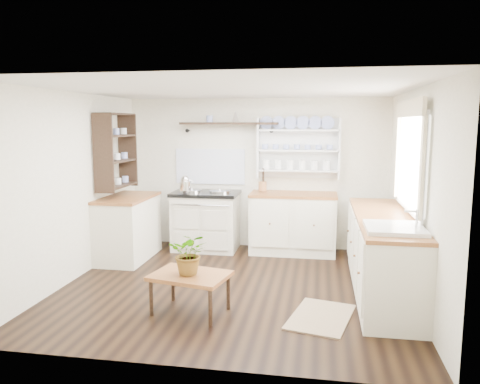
{
  "coord_description": "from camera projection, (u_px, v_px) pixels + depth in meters",
  "views": [
    {
      "loc": [
        0.97,
        -5.25,
        1.92
      ],
      "look_at": [
        0.03,
        0.25,
        1.1
      ],
      "focal_mm": 35.0,
      "sensor_mm": 36.0,
      "label": 1
    }
  ],
  "objects": [
    {
      "name": "floor",
      "position": [
        234.0,
        286.0,
        5.56
      ],
      "size": [
        4.0,
        3.8,
        0.01
      ],
      "primitive_type": "cube",
      "color": "black",
      "rests_on": "ground"
    },
    {
      "name": "wall_back",
      "position": [
        256.0,
        174.0,
        7.25
      ],
      "size": [
        4.0,
        0.02,
        2.3
      ],
      "primitive_type": "cube",
      "color": "beige",
      "rests_on": "ground"
    },
    {
      "name": "wall_right",
      "position": [
        415.0,
        195.0,
        5.06
      ],
      "size": [
        0.02,
        3.8,
        2.3
      ],
      "primitive_type": "cube",
      "color": "beige",
      "rests_on": "ground"
    },
    {
      "name": "wall_left",
      "position": [
        74.0,
        187.0,
        5.73
      ],
      "size": [
        0.02,
        3.8,
        2.3
      ],
      "primitive_type": "cube",
      "color": "beige",
      "rests_on": "ground"
    },
    {
      "name": "ceiling",
      "position": [
        234.0,
        89.0,
        5.23
      ],
      "size": [
        4.0,
        3.8,
        0.01
      ],
      "primitive_type": "cube",
      "color": "white",
      "rests_on": "wall_back"
    },
    {
      "name": "window",
      "position": [
        410.0,
        156.0,
        5.16
      ],
      "size": [
        0.08,
        1.55,
        1.22
      ],
      "color": "white",
      "rests_on": "wall_right"
    },
    {
      "name": "aga_cooker",
      "position": [
        206.0,
        220.0,
        7.15
      ],
      "size": [
        1.0,
        0.69,
        0.92
      ],
      "color": "beige",
      "rests_on": "floor"
    },
    {
      "name": "back_cabinets",
      "position": [
        293.0,
        222.0,
        6.96
      ],
      "size": [
        1.27,
        0.63,
        0.9
      ],
      "color": "beige",
      "rests_on": "floor"
    },
    {
      "name": "right_cabinets",
      "position": [
        382.0,
        253.0,
        5.31
      ],
      "size": [
        0.62,
        2.43,
        0.9
      ],
      "color": "beige",
      "rests_on": "floor"
    },
    {
      "name": "belfast_sink",
      "position": [
        394.0,
        240.0,
        4.53
      ],
      "size": [
        0.55,
        0.6,
        0.45
      ],
      "color": "white",
      "rests_on": "right_cabinets"
    },
    {
      "name": "left_cabinets",
      "position": [
        128.0,
        227.0,
        6.66
      ],
      "size": [
        0.62,
        1.13,
        0.9
      ],
      "color": "beige",
      "rests_on": "floor"
    },
    {
      "name": "plate_rack",
      "position": [
        299.0,
        148.0,
        7.05
      ],
      "size": [
        1.2,
        0.22,
        0.9
      ],
      "color": "white",
      "rests_on": "wall_back"
    },
    {
      "name": "high_shelf",
      "position": [
        229.0,
        124.0,
        7.09
      ],
      "size": [
        1.5,
        0.29,
        0.16
      ],
      "color": "black",
      "rests_on": "wall_back"
    },
    {
      "name": "left_shelving",
      "position": [
        116.0,
        150.0,
        6.52
      ],
      "size": [
        0.28,
        0.8,
        1.05
      ],
      "primitive_type": "cube",
      "color": "black",
      "rests_on": "wall_left"
    },
    {
      "name": "kettle",
      "position": [
        185.0,
        183.0,
        7.0
      ],
      "size": [
        0.17,
        0.17,
        0.21
      ],
      "primitive_type": null,
      "color": "silver",
      "rests_on": "aga_cooker"
    },
    {
      "name": "utensil_crock",
      "position": [
        263.0,
        186.0,
        7.04
      ],
      "size": [
        0.12,
        0.12,
        0.14
      ],
      "primitive_type": "cylinder",
      "color": "#A4693C",
      "rests_on": "back_cabinets"
    },
    {
      "name": "center_table",
      "position": [
        190.0,
        278.0,
        4.74
      ],
      "size": [
        0.85,
        0.68,
        0.41
      ],
      "rotation": [
        0.0,
        0.0,
        -0.21
      ],
      "color": "brown",
      "rests_on": "floor"
    },
    {
      "name": "potted_plant",
      "position": [
        190.0,
        253.0,
        4.71
      ],
      "size": [
        0.41,
        0.37,
        0.43
      ],
      "primitive_type": "imported",
      "rotation": [
        0.0,
        0.0,
        0.08
      ],
      "color": "#3F7233",
      "rests_on": "center_table"
    },
    {
      "name": "floor_rug",
      "position": [
        321.0,
        317.0,
        4.67
      ],
      "size": [
        0.73,
        0.95,
        0.02
      ],
      "primitive_type": "cube",
      "rotation": [
        0.0,
        0.0,
        -0.23
      ],
      "color": "brown",
      "rests_on": "floor"
    }
  ]
}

